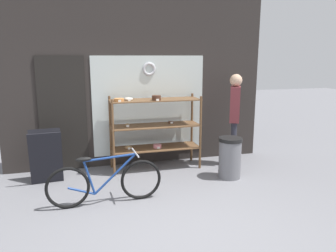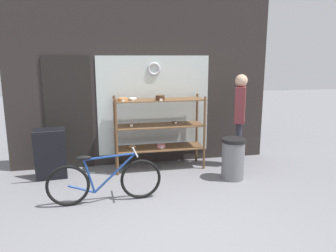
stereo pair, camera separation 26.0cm
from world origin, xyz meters
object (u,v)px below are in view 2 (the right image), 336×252
(bicycle, at_px, (105,181))
(trash_bin, at_px, (233,157))
(sandwich_board, at_px, (50,155))
(display_case, at_px, (158,125))
(pedestrian, at_px, (240,112))

(bicycle, distance_m, trash_bin, 2.24)
(sandwich_board, bearing_deg, display_case, 2.59)
(sandwich_board, height_order, pedestrian, pedestrian)
(bicycle, distance_m, pedestrian, 2.89)
(display_case, height_order, pedestrian, pedestrian)
(display_case, relative_size, sandwich_board, 1.86)
(bicycle, bearing_deg, display_case, 50.13)
(bicycle, xyz_separation_m, trash_bin, (2.19, 0.49, 0.06))
(bicycle, bearing_deg, sandwich_board, 127.08)
(sandwich_board, bearing_deg, bicycle, -55.83)
(display_case, bearing_deg, sandwich_board, -172.29)
(sandwich_board, height_order, trash_bin, sandwich_board)
(sandwich_board, distance_m, pedestrian, 3.49)
(pedestrian, bearing_deg, bicycle, -38.73)
(display_case, distance_m, sandwich_board, 1.95)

